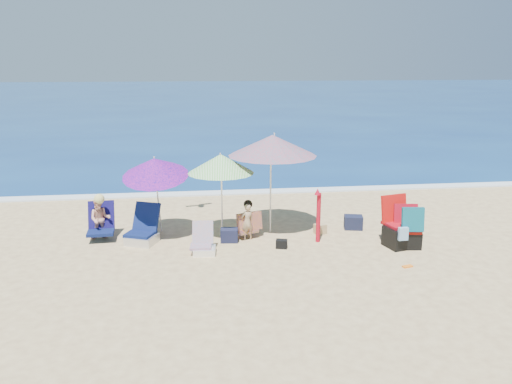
{
  "coord_description": "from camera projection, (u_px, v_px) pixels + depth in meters",
  "views": [
    {
      "loc": [
        -1.58,
        -9.47,
        3.87
      ],
      "look_at": [
        -0.3,
        1.0,
        1.1
      ],
      "focal_mm": 35.49,
      "sensor_mm": 36.0,
      "label": 1
    }
  ],
  "objects": [
    {
      "name": "foam",
      "position": [
        249.0,
        192.0,
        15.16
      ],
      "size": [
        120.0,
        0.5,
        0.04
      ],
      "color": "white",
      "rests_on": "ground"
    },
    {
      "name": "sea",
      "position": [
        209.0,
        98.0,
        53.48
      ],
      "size": [
        120.0,
        80.0,
        0.12
      ],
      "color": "navy",
      "rests_on": "ground"
    },
    {
      "name": "bag_navy_a",
      "position": [
        229.0,
        235.0,
        11.06
      ],
      "size": [
        0.4,
        0.31,
        0.29
      ],
      "color": "#171A34",
      "rests_on": "ground"
    },
    {
      "name": "umbrella_striped",
      "position": [
        221.0,
        164.0,
        10.93
      ],
      "size": [
        1.51,
        1.51,
        1.93
      ],
      "color": "white",
      "rests_on": "ground"
    },
    {
      "name": "bag_black_b",
      "position": [
        282.0,
        244.0,
        10.7
      ],
      "size": [
        0.27,
        0.22,
        0.18
      ],
      "color": "black",
      "rests_on": "ground"
    },
    {
      "name": "person_center",
      "position": [
        248.0,
        221.0,
        11.2
      ],
      "size": [
        0.66,
        0.56,
        0.83
      ],
      "color": "tan",
      "rests_on": "ground"
    },
    {
      "name": "chair_rainbow",
      "position": [
        203.0,
        245.0,
        10.41
      ],
      "size": [
        0.54,
        0.6,
        0.62
      ],
      "color": "#E55157",
      "rests_on": "ground"
    },
    {
      "name": "umbrella_turquoise",
      "position": [
        272.0,
        145.0,
        11.29
      ],
      "size": [
        2.38,
        2.38,
        2.29
      ],
      "color": "silver",
      "rests_on": "ground"
    },
    {
      "name": "umbrella_blue",
      "position": [
        155.0,
        167.0,
        10.91
      ],
      "size": [
        1.64,
        1.69,
        1.98
      ],
      "color": "white",
      "rests_on": "ground"
    },
    {
      "name": "camp_chair_right",
      "position": [
        408.0,
        232.0,
        10.67
      ],
      "size": [
        0.61,
        0.66,
        0.93
      ],
      "color": "#A2110B",
      "rests_on": "ground"
    },
    {
      "name": "ground",
      "position": [
        277.0,
        256.0,
        10.26
      ],
      "size": [
        120.0,
        120.0,
        0.0
      ],
      "color": "#D8BC84",
      "rests_on": "ground"
    },
    {
      "name": "camp_chair_left",
      "position": [
        399.0,
        231.0,
        10.78
      ],
      "size": [
        0.75,
        0.8,
        1.06
      ],
      "color": "#A40B17",
      "rests_on": "ground"
    },
    {
      "name": "person_left",
      "position": [
        100.0,
        219.0,
        11.15
      ],
      "size": [
        0.61,
        0.74,
        1.04
      ],
      "color": "tan",
      "rests_on": "ground"
    },
    {
      "name": "bag_navy_b",
      "position": [
        353.0,
        222.0,
        11.9
      ],
      "size": [
        0.48,
        0.4,
        0.32
      ],
      "color": "#161B32",
      "rests_on": "ground"
    },
    {
      "name": "orange_item",
      "position": [
        408.0,
        266.0,
        9.73
      ],
      "size": [
        0.22,
        0.14,
        0.03
      ],
      "color": "orange",
      "rests_on": "ground"
    },
    {
      "name": "chair_navy",
      "position": [
        143.0,
        233.0,
        11.0
      ],
      "size": [
        0.82,
        0.91,
        0.82
      ],
      "color": "#0C1948",
      "rests_on": "ground"
    },
    {
      "name": "bag_black_a",
      "position": [
        145.0,
        230.0,
        11.49
      ],
      "size": [
        0.42,
        0.38,
        0.25
      ],
      "color": "black",
      "rests_on": "ground"
    },
    {
      "name": "bag_tan",
      "position": [
        320.0,
        229.0,
        11.58
      ],
      "size": [
        0.3,
        0.25,
        0.22
      ],
      "color": "tan",
      "rests_on": "ground"
    },
    {
      "name": "furled_umbrella",
      "position": [
        318.0,
        213.0,
        10.91
      ],
      "size": [
        0.18,
        0.17,
        1.22
      ],
      "color": "#B00C1D",
      "rests_on": "ground"
    }
  ]
}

